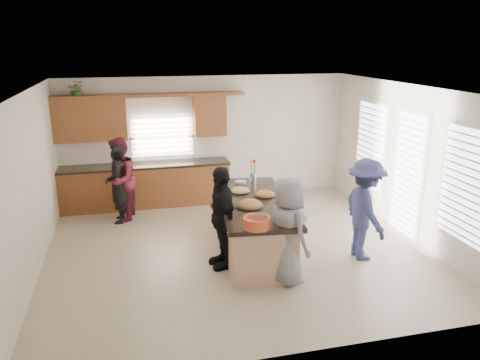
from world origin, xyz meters
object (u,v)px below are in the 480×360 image
object	(u,v)px
woman_left_back	(118,184)
woman_left_mid	(120,180)
salad_bowl	(257,222)
island	(253,227)
woman_right_back	(365,209)
woman_right_front	(287,231)
woman_left_front	(222,217)

from	to	relation	value
woman_left_back	woman_left_mid	xyz separation A→B (m)	(0.04, 0.07, 0.06)
salad_bowl	island	bearing A→B (deg)	76.76
island	salad_bowl	size ratio (longest dim) A/B	7.04
woman_left_back	woman_right_back	xyz separation A→B (m)	(4.00, -2.67, 0.06)
island	salad_bowl	distance (m)	1.35
woman_left_back	woman_left_mid	distance (m)	0.10
salad_bowl	woman_right_front	bearing A→B (deg)	6.94
salad_bowl	woman_right_back	world-z (taller)	woman_right_back
woman_left_front	woman_right_back	world-z (taller)	woman_right_back
woman_right_front	island	bearing A→B (deg)	-8.81
woman_right_back	woman_left_front	bearing A→B (deg)	84.92
woman_left_back	woman_right_back	distance (m)	4.81
woman_left_front	woman_right_back	bearing A→B (deg)	77.16
woman_right_front	salad_bowl	bearing A→B (deg)	77.64
woman_left_front	woman_right_front	xyz separation A→B (m)	(0.84, -0.74, -0.01)
woman_left_mid	woman_right_back	size ratio (longest dim) A/B	1.00
woman_right_back	salad_bowl	bearing A→B (deg)	106.08
woman_left_back	salad_bowl	bearing A→B (deg)	34.79
island	woman_right_back	xyz separation A→B (m)	(1.74, -0.64, 0.41)
island	woman_left_mid	xyz separation A→B (m)	(-2.22, 2.09, 0.41)
island	woman_right_front	distance (m)	1.20
woman_left_mid	woman_right_back	xyz separation A→B (m)	(3.96, -2.74, 0.00)
woman_left_mid	woman_right_back	distance (m)	4.81
woman_left_mid	salad_bowl	bearing A→B (deg)	41.81
woman_left_front	woman_right_back	size ratio (longest dim) A/B	0.97
salad_bowl	woman_right_front	size ratio (longest dim) A/B	0.24
salad_bowl	woman_right_front	world-z (taller)	woman_right_front
woman_left_mid	woman_right_back	world-z (taller)	woman_right_back
woman_left_front	island	bearing A→B (deg)	114.67
woman_left_back	woman_left_front	xyz separation A→B (m)	(1.63, -2.41, 0.04)
island	woman_right_front	bearing A→B (deg)	-73.08
salad_bowl	woman_left_front	xyz separation A→B (m)	(-0.36, 0.80, -0.20)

